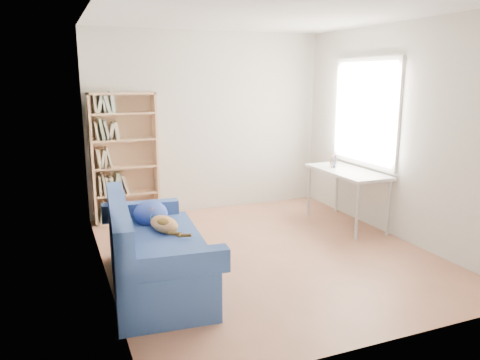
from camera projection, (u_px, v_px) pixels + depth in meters
name	position (u px, v px, depth m)	size (l,w,h in m)	color
ground	(265.00, 253.00, 5.33)	(4.00, 4.00, 0.00)	#985E44
room_shell	(274.00, 108.00, 5.04)	(3.54, 4.04, 2.62)	silver
sofa	(153.00, 253.00, 4.44)	(0.98, 1.81, 0.86)	navy
bookshelf	(125.00, 163.00, 6.36)	(0.88, 0.27, 1.76)	tan
desk	(347.00, 176.00, 6.20)	(0.57, 1.25, 0.75)	white
pen_cup	(333.00, 163.00, 6.37)	(0.09, 0.09, 0.17)	white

